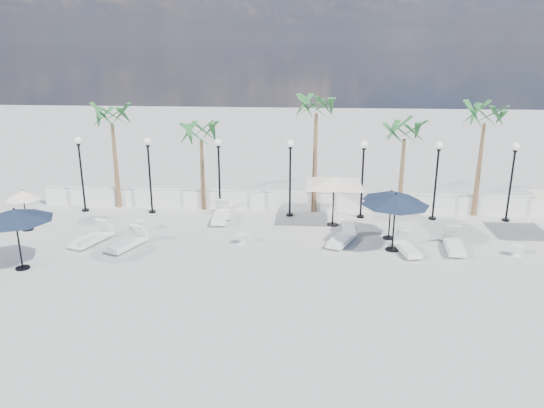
# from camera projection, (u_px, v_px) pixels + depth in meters

# --- Properties ---
(ground) EXTENTS (100.00, 100.00, 0.00)m
(ground) POSITION_uv_depth(u_px,v_px,m) (282.00, 270.00, 20.27)
(ground) COLOR #9E9D99
(ground) RESTS_ON ground
(balustrade) EXTENTS (26.00, 0.30, 1.01)m
(balustrade) POSITION_uv_depth(u_px,v_px,m) (291.00, 201.00, 27.27)
(balustrade) COLOR silver
(balustrade) RESTS_ON ground
(lamppost_0) EXTENTS (0.36, 0.36, 3.84)m
(lamppost_0) POSITION_uv_depth(u_px,v_px,m) (80.00, 164.00, 26.46)
(lamppost_0) COLOR black
(lamppost_0) RESTS_ON ground
(lamppost_1) EXTENTS (0.36, 0.36, 3.84)m
(lamppost_1) POSITION_uv_depth(u_px,v_px,m) (149.00, 165.00, 26.22)
(lamppost_1) COLOR black
(lamppost_1) RESTS_ON ground
(lamppost_2) EXTENTS (0.36, 0.36, 3.84)m
(lamppost_2) POSITION_uv_depth(u_px,v_px,m) (219.00, 166.00, 25.97)
(lamppost_2) COLOR black
(lamppost_2) RESTS_ON ground
(lamppost_3) EXTENTS (0.36, 0.36, 3.84)m
(lamppost_3) POSITION_uv_depth(u_px,v_px,m) (290.00, 167.00, 25.72)
(lamppost_3) COLOR black
(lamppost_3) RESTS_ON ground
(lamppost_4) EXTENTS (0.36, 0.36, 3.84)m
(lamppost_4) POSITION_uv_depth(u_px,v_px,m) (363.00, 168.00, 25.47)
(lamppost_4) COLOR black
(lamppost_4) RESTS_ON ground
(lamppost_5) EXTENTS (0.36, 0.36, 3.84)m
(lamppost_5) POSITION_uv_depth(u_px,v_px,m) (437.00, 170.00, 25.22)
(lamppost_5) COLOR black
(lamppost_5) RESTS_ON ground
(lamppost_6) EXTENTS (0.36, 0.36, 3.84)m
(lamppost_6) POSITION_uv_depth(u_px,v_px,m) (512.00, 171.00, 24.98)
(lamppost_6) COLOR black
(lamppost_6) RESTS_ON ground
(palm_0) EXTENTS (2.60, 2.60, 5.50)m
(palm_0) POSITION_uv_depth(u_px,v_px,m) (112.00, 121.00, 26.51)
(palm_0) COLOR brown
(palm_0) RESTS_ON ground
(palm_1) EXTENTS (2.60, 2.60, 4.70)m
(palm_1) POSITION_uv_depth(u_px,v_px,m) (201.00, 137.00, 26.42)
(palm_1) COLOR brown
(palm_1) RESTS_ON ground
(palm_2) EXTENTS (2.60, 2.60, 6.10)m
(palm_2) POSITION_uv_depth(u_px,v_px,m) (316.00, 111.00, 25.61)
(palm_2) COLOR brown
(palm_2) RESTS_ON ground
(palm_3) EXTENTS (2.60, 2.60, 4.90)m
(palm_3) POSITION_uv_depth(u_px,v_px,m) (405.00, 136.00, 25.66)
(palm_3) COLOR brown
(palm_3) RESTS_ON ground
(palm_4) EXTENTS (2.60, 2.60, 5.70)m
(palm_4) POSITION_uv_depth(u_px,v_px,m) (485.00, 121.00, 25.16)
(palm_4) COLOR brown
(palm_4) RESTS_ON ground
(lounger_0) EXTENTS (1.37, 2.25, 0.80)m
(lounger_0) POSITION_uv_depth(u_px,v_px,m) (92.00, 237.00, 22.82)
(lounger_0) COLOR silver
(lounger_0) RESTS_ON ground
(lounger_1) EXTENTS (1.36, 2.10, 0.75)m
(lounger_1) POSITION_uv_depth(u_px,v_px,m) (127.00, 243.00, 22.29)
(lounger_1) COLOR silver
(lounger_1) RESTS_ON ground
(lounger_2) EXTENTS (0.82, 2.18, 0.80)m
(lounger_2) POSITION_uv_depth(u_px,v_px,m) (220.00, 216.00, 25.64)
(lounger_2) COLOR silver
(lounger_2) RESTS_ON ground
(lounger_3) EXTENTS (1.08, 2.05, 0.73)m
(lounger_3) POSITION_uv_depth(u_px,v_px,m) (223.00, 211.00, 26.36)
(lounger_3) COLOR silver
(lounger_3) RESTS_ON ground
(lounger_4) EXTENTS (1.44, 2.17, 0.78)m
(lounger_4) POSITION_uv_depth(u_px,v_px,m) (342.00, 238.00, 22.78)
(lounger_4) COLOR silver
(lounger_4) RESTS_ON ground
(lounger_5) EXTENTS (0.89, 2.17, 0.79)m
(lounger_5) POSITION_uv_depth(u_px,v_px,m) (454.00, 244.00, 22.05)
(lounger_5) COLOR silver
(lounger_5) RESTS_ON ground
(lounger_6) EXTENTS (0.99, 1.94, 0.70)m
(lounger_6) POSITION_uv_depth(u_px,v_px,m) (407.00, 248.00, 21.80)
(lounger_6) COLOR silver
(lounger_6) RESTS_ON ground
(side_table_0) EXTENTS (0.50, 0.50, 0.49)m
(side_table_0) POSITION_uv_depth(u_px,v_px,m) (140.00, 224.00, 24.35)
(side_table_0) COLOR silver
(side_table_0) RESTS_ON ground
(side_table_1) EXTENTS (0.45, 0.45, 0.44)m
(side_table_1) POSITION_uv_depth(u_px,v_px,m) (241.00, 238.00, 22.75)
(side_table_1) COLOR silver
(side_table_1) RESTS_ON ground
(side_table_2) EXTENTS (0.48, 0.48, 0.47)m
(side_table_2) POSITION_uv_depth(u_px,v_px,m) (518.00, 250.00, 21.47)
(side_table_2) COLOR silver
(side_table_2) RESTS_ON ground
(parasol_navy_left) EXTENTS (2.79, 2.79, 2.46)m
(parasol_navy_left) POSITION_uv_depth(u_px,v_px,m) (15.00, 215.00, 19.72)
(parasol_navy_left) COLOR black
(parasol_navy_left) RESTS_ON ground
(parasol_navy_mid) EXTENTS (2.52, 2.52, 2.25)m
(parasol_navy_mid) POSITION_uv_depth(u_px,v_px,m) (391.00, 196.00, 22.86)
(parasol_navy_mid) COLOR black
(parasol_navy_mid) RESTS_ON ground
(parasol_navy_right) EXTENTS (2.79, 2.79, 2.50)m
(parasol_navy_right) POSITION_uv_depth(u_px,v_px,m) (396.00, 200.00, 21.50)
(parasol_navy_right) COLOR black
(parasol_navy_right) RESTS_ON ground
(parasol_cream_sq_a) EXTENTS (5.14, 5.14, 2.53)m
(parasol_cream_sq_a) POSITION_uv_depth(u_px,v_px,m) (334.00, 177.00, 24.44)
(parasol_cream_sq_a) COLOR black
(parasol_cream_sq_a) RESTS_ON ground
(parasol_cream_small) EXTENTS (1.59, 1.59, 1.95)m
(parasol_cream_small) POSITION_uv_depth(u_px,v_px,m) (23.00, 195.00, 24.00)
(parasol_cream_small) COLOR black
(parasol_cream_small) RESTS_ON ground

